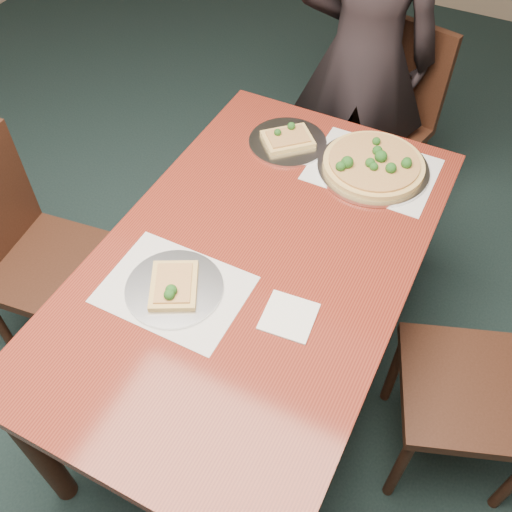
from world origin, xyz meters
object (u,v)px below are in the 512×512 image
at_px(diner, 364,58).
at_px(slice_plate_near, 174,287).
at_px(chair_right, 503,381).
at_px(dining_table, 256,275).
at_px(chair_far, 383,114).
at_px(chair_left, 28,249).
at_px(pizza_pan, 374,165).
at_px(slice_plate_far, 288,140).

distance_m(diner, slice_plate_near, 1.33).
bearing_deg(diner, chair_right, 116.89).
height_order(chair_right, diner, diner).
distance_m(dining_table, chair_far, 1.19).
xyz_separation_m(chair_left, slice_plate_near, (0.68, -0.06, 0.25)).
height_order(chair_far, diner, diner).
xyz_separation_m(chair_far, chair_left, (-0.87, -1.35, 0.00)).
height_order(chair_left, slice_plate_near, chair_left).
distance_m(dining_table, chair_left, 0.86).
height_order(pizza_pan, slice_plate_near, pizza_pan).
bearing_deg(dining_table, slice_plate_near, -124.30).
bearing_deg(slice_plate_far, chair_right, -26.13).
relative_size(chair_far, chair_left, 1.00).
relative_size(chair_left, slice_plate_near, 3.25).
bearing_deg(chair_left, slice_plate_far, -52.19).
bearing_deg(slice_plate_far, dining_table, -75.02).
relative_size(pizza_pan, slice_plate_far, 1.37).
bearing_deg(chair_right, chair_left, -101.84).
height_order(chair_left, pizza_pan, chair_left).
height_order(diner, pizza_pan, diner).
bearing_deg(chair_left, slice_plate_near, -102.08).
bearing_deg(pizza_pan, chair_far, 102.17).
xyz_separation_m(chair_right, diner, (-0.86, 1.03, 0.29)).
bearing_deg(slice_plate_near, slice_plate_far, 89.41).
bearing_deg(dining_table, chair_far, 88.03).
bearing_deg(chair_right, diner, -160.46).
bearing_deg(slice_plate_far, chair_left, -134.81).
xyz_separation_m(chair_left, slice_plate_far, (0.69, 0.69, 0.25)).
distance_m(chair_far, slice_plate_near, 1.44).
bearing_deg(chair_far, dining_table, -79.12).
relative_size(chair_left, slice_plate_far, 3.25).
bearing_deg(chair_far, pizza_pan, -64.99).
xyz_separation_m(chair_right, slice_plate_near, (-0.94, -0.29, 0.25)).
relative_size(chair_far, chair_right, 1.00).
relative_size(chair_left, pizza_pan, 2.38).
relative_size(chair_right, slice_plate_far, 3.25).
bearing_deg(chair_left, dining_table, -86.26).
bearing_deg(diner, slice_plate_near, 73.55).
distance_m(diner, slice_plate_far, 0.58).
relative_size(diner, pizza_pan, 4.22).
relative_size(dining_table, slice_plate_near, 5.36).
xyz_separation_m(chair_right, slice_plate_far, (-0.93, 0.46, 0.25)).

